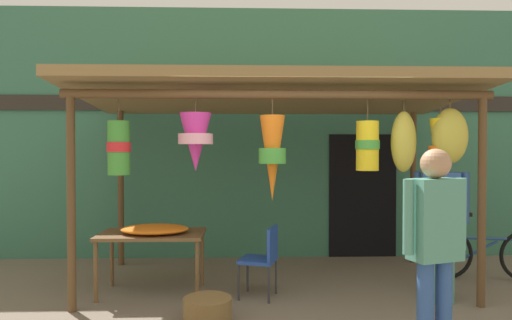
# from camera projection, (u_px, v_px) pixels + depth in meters

# --- Properties ---
(ground_plane) EXTENTS (30.00, 30.00, 0.00)m
(ground_plane) POSITION_uv_depth(u_px,v_px,m) (290.00, 307.00, 5.03)
(ground_plane) COLOR #756656
(shop_facade) EXTENTS (12.77, 0.29, 4.03)m
(shop_facade) POSITION_uv_depth(u_px,v_px,m) (274.00, 134.00, 7.48)
(shop_facade) COLOR #387056
(shop_facade) RESTS_ON ground_plane
(market_stall_canopy) EXTENTS (4.99, 2.51, 2.61)m
(market_stall_canopy) POSITION_uv_depth(u_px,v_px,m) (282.00, 108.00, 5.73)
(market_stall_canopy) COLOR brown
(market_stall_canopy) RESTS_ON ground_plane
(display_table) EXTENTS (1.25, 0.74, 0.74)m
(display_table) POSITION_uv_depth(u_px,v_px,m) (152.00, 239.00, 5.51)
(display_table) COLOR brown
(display_table) RESTS_ON ground_plane
(flower_heap_on_table) EXTENTS (0.81, 0.57, 0.11)m
(flower_heap_on_table) POSITION_uv_depth(u_px,v_px,m) (156.00, 229.00, 5.44)
(flower_heap_on_table) COLOR orange
(flower_heap_on_table) RESTS_ON display_table
(folding_chair) EXTENTS (0.50, 0.50, 0.84)m
(folding_chair) POSITION_uv_depth(u_px,v_px,m) (264.00, 255.00, 5.35)
(folding_chair) COLOR #2347A8
(folding_chair) RESTS_ON ground_plane
(wicker_basket_by_table) EXTENTS (0.49, 0.49, 0.25)m
(wicker_basket_by_table) POSITION_uv_depth(u_px,v_px,m) (207.00, 310.00, 4.56)
(wicker_basket_by_table) COLOR brown
(wicker_basket_by_table) RESTS_ON ground_plane
(parked_bicycle) EXTENTS (1.72, 0.51, 0.92)m
(parked_bicycle) POSITION_uv_depth(u_px,v_px,m) (486.00, 253.00, 6.12)
(parked_bicycle) COLOR black
(parked_bicycle) RESTS_ON ground_plane
(vendor_in_orange) EXTENTS (0.57, 0.33, 1.75)m
(vendor_in_orange) POSITION_uv_depth(u_px,v_px,m) (435.00, 238.00, 3.61)
(vendor_in_orange) COLOR #2D5193
(vendor_in_orange) RESTS_ON ground_plane
(customer_foreground) EXTENTS (0.56, 0.35, 1.73)m
(customer_foreground) POSITION_uv_depth(u_px,v_px,m) (441.00, 213.00, 5.17)
(customer_foreground) COLOR #4C8E7A
(customer_foreground) RESTS_ON ground_plane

